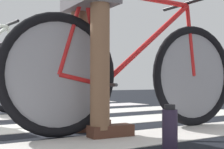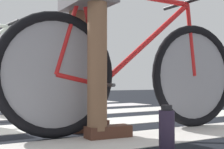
{
  "view_description": "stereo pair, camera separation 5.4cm",
  "coord_description": "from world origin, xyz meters",
  "views": [
    {
      "loc": [
        -0.43,
        -2.98,
        0.34
      ],
      "look_at": [
        1.08,
        -0.7,
        0.39
      ],
      "focal_mm": 53.86,
      "sensor_mm": 36.0,
      "label": 1
    },
    {
      "loc": [
        -0.38,
        -2.98,
        0.34
      ],
      "look_at": [
        1.08,
        -0.7,
        0.39
      ],
      "focal_mm": 53.86,
      "sensor_mm": 36.0,
      "label": 2
    }
  ],
  "objects": [
    {
      "name": "cyclist_1_of_2",
      "position": [
        0.57,
        -1.24,
        0.69
      ],
      "size": [
        0.34,
        0.43,
        1.04
      ],
      "rotation": [
        0.0,
        0.0,
        -0.07
      ],
      "color": "brown",
      "rests_on": "ground"
    },
    {
      "name": "water_bottle",
      "position": [
        0.64,
        -1.84,
        0.12
      ],
      "size": [
        0.07,
        0.07,
        0.21
      ],
      "color": "#261D32",
      "rests_on": "ground"
    },
    {
      "name": "bicycle_1_of_2",
      "position": [
        0.88,
        -1.26,
        0.41
      ],
      "size": [
        1.74,
        0.52,
        0.93
      ],
      "rotation": [
        0.0,
        0.0,
        -0.07
      ],
      "color": "black",
      "rests_on": "ground"
    }
  ]
}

